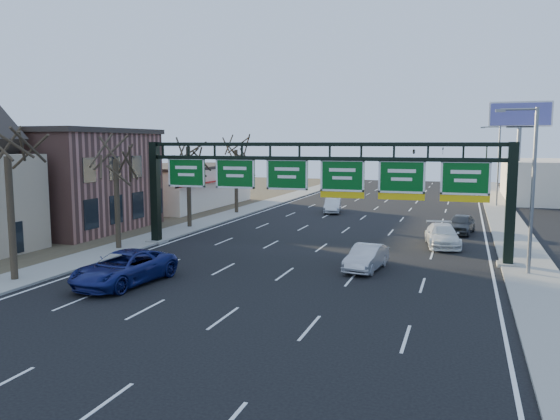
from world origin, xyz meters
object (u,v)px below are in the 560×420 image
(car_blue_suv, at_px, (124,268))
(car_silver_sedan, at_px, (366,258))
(sign_gantry, at_px, (317,182))
(car_white_wagon, at_px, (442,235))

(car_blue_suv, bearing_deg, car_silver_sedan, 39.04)
(sign_gantry, distance_m, car_silver_sedan, 6.59)
(sign_gantry, height_order, car_white_wagon, sign_gantry)
(car_white_wagon, bearing_deg, sign_gantry, -154.26)
(sign_gantry, distance_m, car_white_wagon, 10.04)
(sign_gantry, height_order, car_silver_sedan, sign_gantry)
(car_blue_suv, relative_size, car_white_wagon, 1.15)
(car_blue_suv, distance_m, car_silver_sedan, 13.16)
(sign_gantry, xyz_separation_m, car_silver_sedan, (3.89, -3.59, -3.92))
(sign_gantry, relative_size, car_silver_sedan, 5.73)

